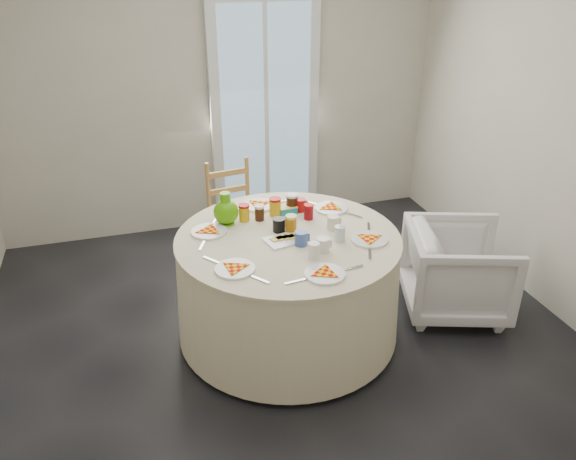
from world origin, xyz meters
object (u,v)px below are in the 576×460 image
object	(u,v)px
wooden_chair	(235,213)
green_pitcher	(226,207)
armchair	(459,263)
table	(288,286)

from	to	relation	value
wooden_chair	green_pitcher	bearing A→B (deg)	-112.97
armchair	green_pitcher	xyz separation A→B (m)	(-1.59, 0.39, 0.48)
armchair	green_pitcher	world-z (taller)	green_pitcher
table	wooden_chair	size ratio (longest dim) A/B	1.69
table	wooden_chair	distance (m)	1.05
wooden_chair	armchair	xyz separation A→B (m)	(1.39, -1.12, -0.08)
table	wooden_chair	bearing A→B (deg)	97.36
table	armchair	size ratio (longest dim) A/B	2.07
table	armchair	world-z (taller)	table
table	armchair	bearing A→B (deg)	-3.89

